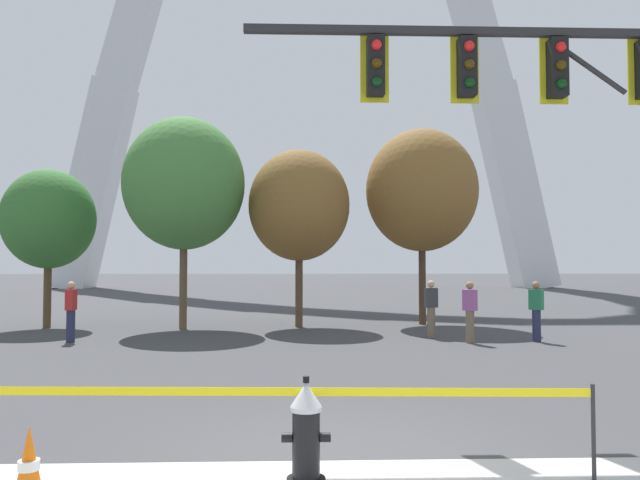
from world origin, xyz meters
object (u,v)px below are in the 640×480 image
monument_arch (306,24)px  pedestrian_walking_right (71,311)px  traffic_cone_by_hydrant (29,472)px  pedestrian_standing_center (431,308)px  traffic_signal_gantry (585,110)px  fire_hydrant (306,432)px  pedestrian_walking_left (536,311)px  pedestrian_near_trees (470,311)px

monument_arch → pedestrian_walking_right: size_ratio=33.96×
traffic_cone_by_hydrant → pedestrian_standing_center: 13.02m
traffic_cone_by_hydrant → traffic_signal_gantry: 8.66m
fire_hydrant → traffic_cone_by_hydrant: (-2.26, -0.68, -0.11)m
pedestrian_standing_center → pedestrian_walking_right: same height
traffic_cone_by_hydrant → pedestrian_walking_left: pedestrian_walking_left is taller
pedestrian_standing_center → pedestrian_walking_right: 9.68m
fire_hydrant → pedestrian_walking_left: 11.75m
pedestrian_walking_left → pedestrian_standing_center: bearing=159.8°
pedestrian_walking_left → fire_hydrant: bearing=-121.7°
fire_hydrant → monument_arch: bearing=89.4°
traffic_signal_gantry → pedestrian_walking_left: (1.87, 6.72, -3.59)m
traffic_signal_gantry → pedestrian_near_trees: 7.43m
fire_hydrant → pedestrian_walking_right: size_ratio=0.62×
fire_hydrant → traffic_cone_by_hydrant: size_ratio=1.36×
pedestrian_standing_center → pedestrian_walking_right: size_ratio=1.00×
pedestrian_walking_right → traffic_cone_by_hydrant: bearing=-70.8°
fire_hydrant → pedestrian_near_trees: 10.70m
monument_arch → pedestrian_standing_center: (3.14, -35.47, -22.39)m
traffic_cone_by_hydrant → pedestrian_near_trees: bearing=57.7°
fire_hydrant → traffic_cone_by_hydrant: 2.36m
fire_hydrant → pedestrian_near_trees: pedestrian_near_trees is taller
traffic_signal_gantry → pedestrian_standing_center: bearing=95.3°
traffic_signal_gantry → pedestrian_walking_right: (-10.37, 7.03, -3.59)m
pedestrian_walking_right → pedestrian_standing_center: bearing=3.8°
fire_hydrant → traffic_signal_gantry: 6.68m
pedestrian_walking_left → pedestrian_near_trees: (-1.83, -0.21, 0.00)m
fire_hydrant → pedestrian_near_trees: size_ratio=0.62×
pedestrian_near_trees → pedestrian_walking_right: bearing=177.1°
traffic_cone_by_hydrant → pedestrian_walking_right: size_ratio=0.46×
monument_arch → pedestrian_walking_right: bearing=-100.2°
traffic_signal_gantry → pedestrian_walking_right: traffic_signal_gantry is taller
pedestrian_standing_center → pedestrian_walking_left: bearing=-20.2°
fire_hydrant → pedestrian_walking_right: 11.96m
traffic_signal_gantry → pedestrian_walking_left: traffic_signal_gantry is taller
traffic_cone_by_hydrant → pedestrian_walking_right: bearing=109.2°
traffic_cone_by_hydrant → traffic_signal_gantry: (6.56, 3.95, 4.05)m
traffic_signal_gantry → monument_arch: 47.22m
pedestrian_standing_center → pedestrian_near_trees: size_ratio=1.00×
fire_hydrant → pedestrian_walking_left: size_ratio=0.62×
traffic_cone_by_hydrant → monument_arch: (2.71, 47.09, 22.84)m
pedestrian_walking_left → pedestrian_standing_center: 2.76m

